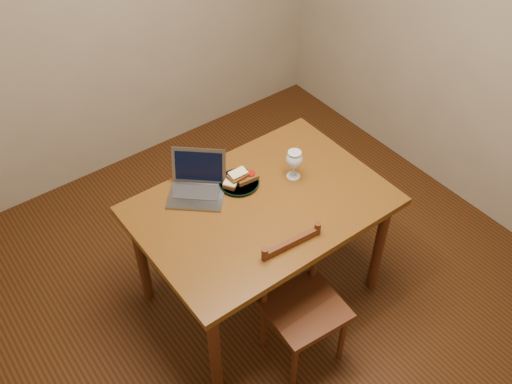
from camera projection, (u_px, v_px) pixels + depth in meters
floor at (264, 286)px, 3.51m from camera, size 3.20×3.20×0.02m
right_wall at (485, 14)px, 3.31m from camera, size 0.02×3.20×2.60m
table at (262, 214)px, 3.03m from camera, size 1.30×0.90×0.74m
chair at (303, 300)px, 2.89m from camera, size 0.41×0.39×0.41m
plate at (239, 183)px, 3.07m from camera, size 0.22×0.22×0.02m
sandwich_cheese at (232, 181)px, 3.05m from camera, size 0.13×0.11×0.03m
sandwich_tomato at (246, 177)px, 3.07m from camera, size 0.13×0.08×0.04m
sandwich_top at (238, 175)px, 3.04m from camera, size 0.12×0.07×0.03m
milk_glass at (294, 165)px, 3.06m from camera, size 0.09×0.09×0.17m
laptop at (197, 182)px, 3.01m from camera, size 0.39×0.39×0.21m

